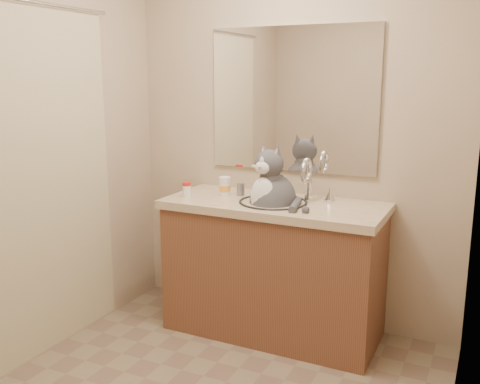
% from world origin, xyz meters
% --- Properties ---
extents(room, '(2.22, 2.52, 2.42)m').
position_xyz_m(room, '(0.00, 0.00, 1.20)').
color(room, '#83735A').
rests_on(room, ground).
extents(vanity, '(1.34, 0.59, 1.12)m').
position_xyz_m(vanity, '(0.00, 0.96, 0.44)').
color(vanity, brown).
rests_on(vanity, ground).
extents(mirror, '(1.10, 0.02, 0.90)m').
position_xyz_m(mirror, '(0.00, 1.24, 1.45)').
color(mirror, white).
rests_on(mirror, room).
extents(shower_curtain, '(0.02, 1.30, 1.93)m').
position_xyz_m(shower_curtain, '(-1.05, 0.10, 1.03)').
color(shower_curtain, beige).
rests_on(shower_curtain, ground).
extents(cat, '(0.39, 0.40, 0.57)m').
position_xyz_m(cat, '(-0.00, 0.94, 0.87)').
color(cat, '#46464B').
rests_on(cat, vanity).
extents(pill_bottle_redcap, '(0.06, 0.06, 0.09)m').
position_xyz_m(pill_bottle_redcap, '(-0.55, 0.85, 0.90)').
color(pill_bottle_redcap, white).
rests_on(pill_bottle_redcap, vanity).
extents(pill_bottle_orange, '(0.08, 0.08, 0.12)m').
position_xyz_m(pill_bottle_orange, '(-0.35, 0.98, 0.91)').
color(pill_bottle_orange, white).
rests_on(pill_bottle_orange, vanity).
extents(grey_canister, '(0.06, 0.06, 0.08)m').
position_xyz_m(grey_canister, '(-0.26, 1.03, 0.89)').
color(grey_canister, gray).
rests_on(grey_canister, vanity).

